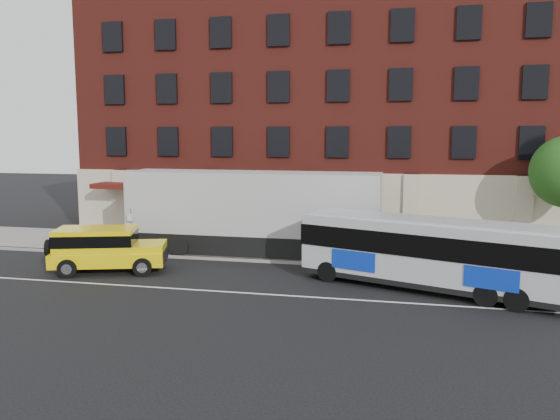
% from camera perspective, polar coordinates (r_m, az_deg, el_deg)
% --- Properties ---
extents(ground, '(120.00, 120.00, 0.00)m').
position_cam_1_polar(ground, '(22.62, -2.35, -8.81)').
color(ground, black).
rests_on(ground, ground).
extents(sidewalk, '(60.00, 6.00, 0.15)m').
position_cam_1_polar(sidewalk, '(31.13, 1.86, -4.06)').
color(sidewalk, gray).
rests_on(sidewalk, ground).
extents(kerb, '(60.00, 0.25, 0.15)m').
position_cam_1_polar(kerb, '(28.25, 0.75, -5.28)').
color(kerb, gray).
rests_on(kerb, ground).
extents(lane_line, '(60.00, 0.12, 0.01)m').
position_cam_1_polar(lane_line, '(23.08, -2.04, -8.45)').
color(lane_line, white).
rests_on(lane_line, ground).
extents(building, '(30.00, 12.10, 15.00)m').
position_cam_1_polar(building, '(38.31, 4.09, 9.43)').
color(building, maroon).
rests_on(building, sidewalk).
extents(sign_pole, '(0.30, 0.20, 2.50)m').
position_cam_1_polar(sign_pole, '(30.94, -14.81, -1.80)').
color(sign_pole, slate).
rests_on(sign_pole, ground).
extents(city_bus, '(11.02, 5.98, 2.98)m').
position_cam_1_polar(city_bus, '(23.98, 14.87, -4.05)').
color(city_bus, '#ACB0B6').
rests_on(city_bus, ground).
extents(yellow_suv, '(5.60, 3.58, 2.08)m').
position_cam_1_polar(yellow_suv, '(27.65, -17.37, -3.55)').
color(yellow_suv, '#FFDE07').
rests_on(yellow_suv, ground).
extents(shipping_container, '(13.34, 2.91, 4.44)m').
position_cam_1_polar(shipping_container, '(29.83, -2.79, -0.45)').
color(shipping_container, black).
rests_on(shipping_container, ground).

